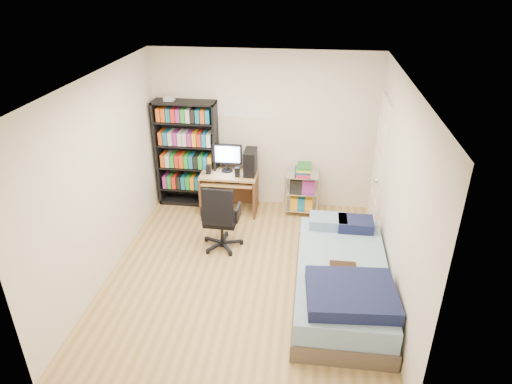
# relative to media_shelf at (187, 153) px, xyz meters

# --- Properties ---
(room) EXTENTS (3.58, 4.08, 2.58)m
(room) POSITION_rel_media_shelf_xyz_m (1.21, -1.84, 0.36)
(room) COLOR tan
(room) RESTS_ON ground
(media_shelf) EXTENTS (0.97, 0.32, 1.80)m
(media_shelf) POSITION_rel_media_shelf_xyz_m (0.00, 0.00, 0.00)
(media_shelf) COLOR black
(media_shelf) RESTS_ON room
(computer_desk) EXTENTS (0.88, 0.51, 1.11)m
(computer_desk) POSITION_rel_media_shelf_xyz_m (0.79, -0.17, -0.29)
(computer_desk) COLOR tan
(computer_desk) RESTS_ON room
(office_chair) EXTENTS (0.60, 0.60, 0.98)m
(office_chair) POSITION_rel_media_shelf_xyz_m (0.78, -1.28, -0.58)
(office_chair) COLOR black
(office_chair) RESTS_ON room
(wire_cart) EXTENTS (0.53, 0.39, 0.84)m
(wire_cart) POSITION_rel_media_shelf_xyz_m (1.86, -0.13, -0.34)
(wire_cart) COLOR silver
(wire_cart) RESTS_ON room
(bed) EXTENTS (1.08, 2.16, 0.62)m
(bed) POSITION_rel_media_shelf_xyz_m (2.40, -2.19, -0.62)
(bed) COLOR brown
(bed) RESTS_ON room
(door) EXTENTS (0.12, 0.80, 2.00)m
(door) POSITION_rel_media_shelf_xyz_m (2.93, -0.49, 0.11)
(door) COLOR white
(door) RESTS_ON room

